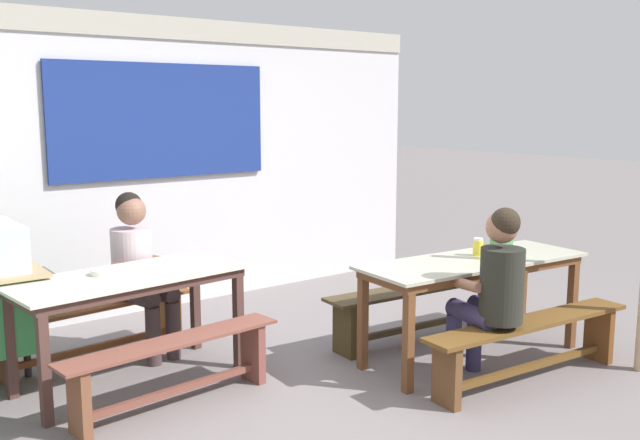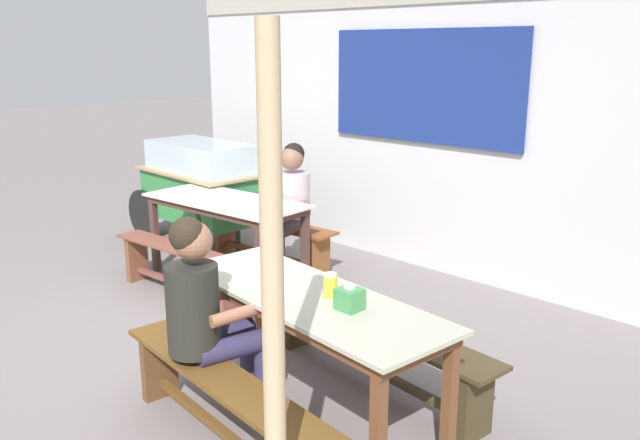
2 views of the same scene
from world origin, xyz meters
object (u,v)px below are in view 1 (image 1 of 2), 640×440
(dining_table_near, at_px, (473,270))
(bench_far_back, at_px, (94,323))
(bench_far_front, at_px, (174,365))
(condiment_jar, at_px, (478,247))
(soup_bowl, at_px, (104,272))
(bench_near_front, at_px, (530,340))
(tissue_box, at_px, (501,246))
(dining_table_far, at_px, (128,286))
(person_near_front, at_px, (493,286))
(person_center_facing, at_px, (138,263))
(bench_near_back, at_px, (423,303))

(dining_table_near, height_order, bench_far_back, dining_table_near)
(bench_far_front, distance_m, condiment_jar, 2.40)
(bench_far_back, distance_m, soup_bowl, 0.68)
(soup_bowl, bearing_deg, bench_far_front, -74.12)
(bench_near_front, bearing_deg, bench_far_front, 151.92)
(tissue_box, bearing_deg, dining_table_far, 155.98)
(dining_table_far, bearing_deg, person_near_front, -39.80)
(dining_table_far, distance_m, dining_table_near, 2.48)
(bench_far_back, xyz_separation_m, condiment_jar, (2.37, -1.61, 0.54))
(person_near_front, distance_m, person_center_facing, 2.61)
(bench_near_front, bearing_deg, soup_bowl, 142.44)
(bench_far_front, bearing_deg, dining_table_far, 94.95)
(person_center_facing, bearing_deg, bench_far_back, 172.39)
(bench_far_back, distance_m, bench_far_front, 1.11)
(bench_far_back, distance_m, tissue_box, 3.12)
(person_near_front, bearing_deg, bench_far_back, 132.31)
(bench_near_front, xyz_separation_m, person_center_facing, (-1.86, 2.18, 0.41))
(dining_table_far, bearing_deg, dining_table_near, -27.01)
(bench_far_front, relative_size, condiment_jar, 11.18)
(dining_table_far, height_order, bench_near_back, dining_table_far)
(condiment_jar, bearing_deg, tissue_box, -17.66)
(person_near_front, bearing_deg, bench_near_front, -21.79)
(soup_bowl, bearing_deg, bench_far_back, 79.65)
(dining_table_near, bearing_deg, dining_table_far, 152.99)
(person_near_front, xyz_separation_m, condiment_jar, (0.45, 0.50, 0.13))
(dining_table_near, height_order, bench_near_front, dining_table_near)
(bench_far_back, bearing_deg, person_center_facing, -7.61)
(bench_far_front, distance_m, bench_near_front, 2.39)
(bench_far_front, distance_m, soup_bowl, 0.83)
(dining_table_near, bearing_deg, person_near_front, -126.68)
(dining_table_near, relative_size, bench_near_front, 1.05)
(condiment_jar, bearing_deg, bench_far_front, 167.37)
(bench_near_front, xyz_separation_m, person_near_front, (-0.28, 0.11, 0.40))
(tissue_box, xyz_separation_m, soup_bowl, (-2.66, 1.21, -0.04))
(dining_table_near, xyz_separation_m, condiment_jar, (0.12, 0.06, 0.15))
(tissue_box, height_order, condiment_jar, tissue_box)
(bench_near_back, height_order, soup_bowl, soup_bowl)
(bench_far_front, height_order, person_near_front, person_near_front)
(bench_far_back, height_order, soup_bowl, soup_bowl)
(bench_far_front, relative_size, bench_near_back, 0.83)
(dining_table_far, height_order, tissue_box, tissue_box)
(person_center_facing, bearing_deg, dining_table_near, -40.44)
(bench_near_front, relative_size, person_center_facing, 1.43)
(bench_near_back, bearing_deg, bench_far_front, 179.41)
(dining_table_near, distance_m, person_center_facing, 2.51)
(tissue_box, bearing_deg, bench_near_back, 115.80)
(bench_far_back, relative_size, bench_near_front, 0.87)
(bench_far_front, distance_m, person_center_facing, 1.17)
(bench_near_front, bearing_deg, bench_far_back, 134.70)
(person_center_facing, bearing_deg, person_near_front, -52.56)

